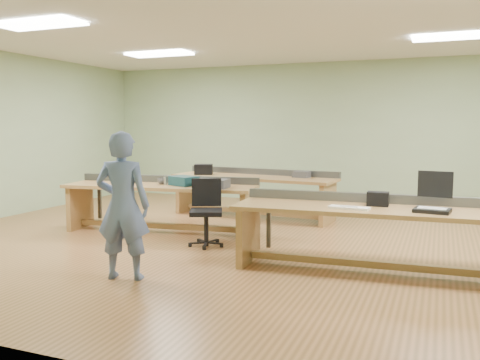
# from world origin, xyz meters

# --- Properties ---
(floor) EXTENTS (10.00, 10.00, 0.00)m
(floor) POSITION_xyz_m (0.00, 0.00, 0.00)
(floor) COLOR #986439
(floor) RESTS_ON ground
(ceiling) EXTENTS (10.00, 10.00, 0.00)m
(ceiling) POSITION_xyz_m (0.00, 0.00, 3.00)
(ceiling) COLOR silver
(ceiling) RESTS_ON wall_back
(wall_back) EXTENTS (10.00, 0.04, 3.00)m
(wall_back) POSITION_xyz_m (0.00, 4.00, 1.50)
(wall_back) COLOR #99B589
(wall_back) RESTS_ON floor
(wall_front) EXTENTS (10.00, 0.04, 3.00)m
(wall_front) POSITION_xyz_m (0.00, -4.00, 1.50)
(wall_front) COLOR #99B589
(wall_front) RESTS_ON floor
(fluor_panels) EXTENTS (6.20, 3.50, 0.03)m
(fluor_panels) POSITION_xyz_m (0.00, 0.00, 2.97)
(fluor_panels) COLOR white
(fluor_panels) RESTS_ON ceiling
(workbench_front) EXTENTS (3.23, 1.02, 0.86)m
(workbench_front) POSITION_xyz_m (1.72, -0.92, 0.56)
(workbench_front) COLOR #B07D4A
(workbench_front) RESTS_ON floor
(workbench_mid) EXTENTS (3.09, 1.21, 0.86)m
(workbench_mid) POSITION_xyz_m (-1.68, 0.10, 0.56)
(workbench_mid) COLOR #B07D4A
(workbench_mid) RESTS_ON floor
(workbench_back) EXTENTS (3.11, 1.12, 0.86)m
(workbench_back) POSITION_xyz_m (-0.78, 1.88, 0.56)
(workbench_back) COLOR #B07D4A
(workbench_back) RESTS_ON floor
(person) EXTENTS (0.67, 0.53, 1.62)m
(person) POSITION_xyz_m (-0.80, -2.20, 0.81)
(person) COLOR slate
(person) RESTS_ON floor
(laptop_base) EXTENTS (0.40, 0.34, 0.04)m
(laptop_base) POSITION_xyz_m (2.32, -1.03, 0.77)
(laptop_base) COLOR black
(laptop_base) RESTS_ON workbench_front
(laptop_screen) EXTENTS (0.36, 0.06, 0.29)m
(laptop_screen) POSITION_xyz_m (2.34, -0.89, 1.04)
(laptop_screen) COLOR black
(laptop_screen) RESTS_ON laptop_base
(keyboard) EXTENTS (0.46, 0.19, 0.03)m
(keyboard) POSITION_xyz_m (1.46, -1.15, 0.76)
(keyboard) COLOR white
(keyboard) RESTS_ON workbench_front
(camera_bag) EXTENTS (0.24, 0.16, 0.16)m
(camera_bag) POSITION_xyz_m (1.73, -0.82, 0.83)
(camera_bag) COLOR black
(camera_bag) RESTS_ON workbench_front
(task_chair) EXTENTS (0.66, 0.66, 0.93)m
(task_chair) POSITION_xyz_m (-0.62, -0.47, 0.34)
(task_chair) COLOR black
(task_chair) RESTS_ON floor
(parts_bin_teal) EXTENTS (0.49, 0.43, 0.14)m
(parts_bin_teal) POSITION_xyz_m (-1.30, 0.15, 0.82)
(parts_bin_teal) COLOR #13363D
(parts_bin_teal) RESTS_ON workbench_mid
(parts_bin_grey) EXTENTS (0.49, 0.33, 0.13)m
(parts_bin_grey) POSITION_xyz_m (-0.76, 0.02, 0.82)
(parts_bin_grey) COLOR #3C3C3F
(parts_bin_grey) RESTS_ON workbench_mid
(mug) EXTENTS (0.13, 0.13, 0.10)m
(mug) POSITION_xyz_m (-1.69, 0.14, 0.80)
(mug) COLOR #3C3C3F
(mug) RESTS_ON workbench_mid
(drinks_can) EXTENTS (0.08, 0.08, 0.12)m
(drinks_can) POSITION_xyz_m (-1.62, 0.13, 0.81)
(drinks_can) COLOR #B4B4B8
(drinks_can) RESTS_ON workbench_mid
(storage_box_back) EXTENTS (0.40, 0.35, 0.19)m
(storage_box_back) POSITION_xyz_m (-1.76, 1.80, 0.85)
(storage_box_back) COLOR black
(storage_box_back) RESTS_ON workbench_back
(tray_back) EXTENTS (0.31, 0.26, 0.11)m
(tray_back) POSITION_xyz_m (0.09, 1.95, 0.81)
(tray_back) COLOR #3C3C3F
(tray_back) RESTS_ON workbench_back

